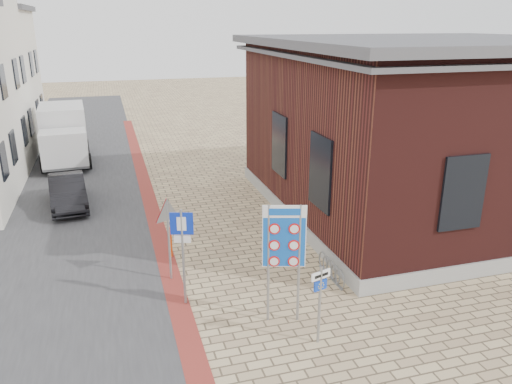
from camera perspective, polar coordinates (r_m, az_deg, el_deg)
ground at (r=12.91m, az=1.64°, el=-15.86°), size 120.00×120.00×0.00m
road_strip at (r=26.21m, az=-20.53°, el=1.35°), size 7.00×60.00×0.02m
curb_strip at (r=21.41m, az=-11.89°, el=-1.62°), size 0.60×40.00×0.02m
brick_building at (r=21.42m, az=19.19°, el=7.41°), size 13.00×13.00×6.80m
bike_rack at (r=15.39m, az=8.58°, el=-8.81°), size 0.08×1.80×0.60m
sedan at (r=22.19m, az=-20.72°, el=0.03°), size 1.79×4.12×1.32m
box_truck at (r=29.29m, az=-21.11°, el=6.17°), size 2.72×5.89×3.02m
border_sign at (r=12.33m, az=3.23°, el=-5.35°), size 1.05×0.36×3.18m
essen_sign at (r=12.01m, az=7.32°, el=-11.49°), size 0.54×0.21×2.04m
parking_sign at (r=13.33m, az=-8.40°, el=-5.46°), size 0.59×0.21×2.77m
yield_sign at (r=14.67m, az=-10.06°, el=-3.10°), size 0.85×0.42×2.54m
bollard at (r=16.62m, az=-9.73°, el=-5.71°), size 0.10×0.10×1.05m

